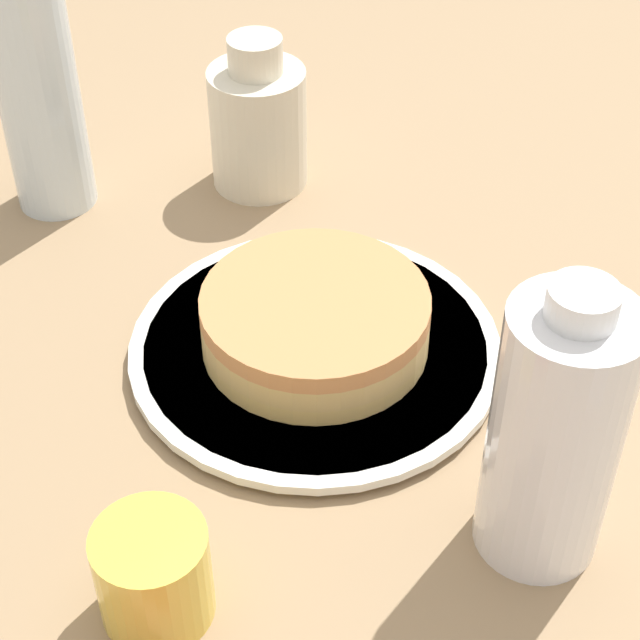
{
  "coord_description": "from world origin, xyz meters",
  "views": [
    {
      "loc": [
        -0.31,
        0.47,
        0.53
      ],
      "look_at": [
        -0.0,
        -0.0,
        0.03
      ],
      "focal_mm": 60.0,
      "sensor_mm": 36.0,
      "label": 1
    }
  ],
  "objects_px": {
    "pancake_stack": "(311,320)",
    "water_bottle_near": "(37,85)",
    "juice_glass": "(154,574)",
    "water_bottle_mid": "(555,434)",
    "cream_jug": "(258,122)",
    "plate": "(320,347)"
  },
  "relations": [
    {
      "from": "pancake_stack",
      "to": "water_bottle_mid",
      "type": "height_order",
      "value": "water_bottle_mid"
    },
    {
      "from": "pancake_stack",
      "to": "juice_glass",
      "type": "distance_m",
      "value": 0.23
    },
    {
      "from": "juice_glass",
      "to": "water_bottle_mid",
      "type": "bearing_deg",
      "value": -134.21
    },
    {
      "from": "water_bottle_near",
      "to": "water_bottle_mid",
      "type": "distance_m",
      "value": 0.5
    },
    {
      "from": "pancake_stack",
      "to": "water_bottle_mid",
      "type": "distance_m",
      "value": 0.22
    },
    {
      "from": "water_bottle_near",
      "to": "juice_glass",
      "type": "bearing_deg",
      "value": 140.77
    },
    {
      "from": "water_bottle_mid",
      "to": "pancake_stack",
      "type": "bearing_deg",
      "value": -16.91
    },
    {
      "from": "pancake_stack",
      "to": "water_bottle_near",
      "type": "bearing_deg",
      "value": -9.1
    },
    {
      "from": "pancake_stack",
      "to": "water_bottle_mid",
      "type": "bearing_deg",
      "value": 163.09
    },
    {
      "from": "pancake_stack",
      "to": "water_bottle_mid",
      "type": "xyz_separation_m",
      "value": [
        -0.2,
        0.06,
        0.06
      ]
    },
    {
      "from": "cream_jug",
      "to": "water_bottle_mid",
      "type": "distance_m",
      "value": 0.43
    },
    {
      "from": "juice_glass",
      "to": "water_bottle_mid",
      "type": "xyz_separation_m",
      "value": [
        -0.16,
        -0.16,
        0.06
      ]
    },
    {
      "from": "cream_jug",
      "to": "water_bottle_mid",
      "type": "xyz_separation_m",
      "value": [
        -0.36,
        0.23,
        0.03
      ]
    },
    {
      "from": "plate",
      "to": "water_bottle_near",
      "type": "height_order",
      "value": "water_bottle_near"
    },
    {
      "from": "plate",
      "to": "water_bottle_near",
      "type": "distance_m",
      "value": 0.31
    },
    {
      "from": "pancake_stack",
      "to": "water_bottle_near",
      "type": "xyz_separation_m",
      "value": [
        0.29,
        -0.05,
        0.08
      ]
    },
    {
      "from": "pancake_stack",
      "to": "water_bottle_near",
      "type": "distance_m",
      "value": 0.3
    },
    {
      "from": "juice_glass",
      "to": "pancake_stack",
      "type": "bearing_deg",
      "value": -79.28
    },
    {
      "from": "juice_glass",
      "to": "cream_jug",
      "type": "xyz_separation_m",
      "value": [
        0.2,
        -0.39,
        0.03
      ]
    },
    {
      "from": "juice_glass",
      "to": "water_bottle_mid",
      "type": "relative_size",
      "value": 0.33
    },
    {
      "from": "juice_glass",
      "to": "water_bottle_mid",
      "type": "distance_m",
      "value": 0.23
    },
    {
      "from": "juice_glass",
      "to": "water_bottle_near",
      "type": "height_order",
      "value": "water_bottle_near"
    }
  ]
}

